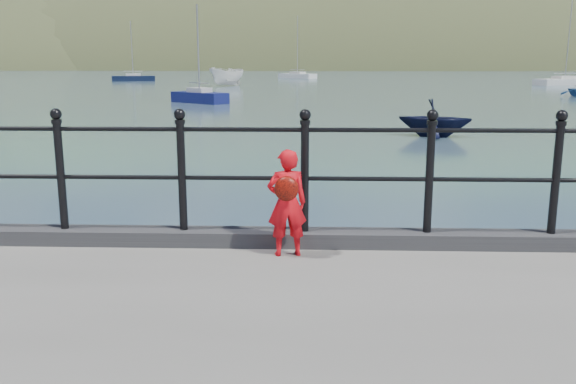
{
  "coord_description": "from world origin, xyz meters",
  "views": [
    {
      "loc": [
        0.65,
        -5.95,
        2.8
      ],
      "look_at": [
        0.44,
        -0.2,
        1.55
      ],
      "focal_mm": 38.0,
      "sensor_mm": 36.0,
      "label": 1
    }
  ],
  "objects_px": {
    "sailboat_far": "(565,82)",
    "sailboat_deep": "(297,76)",
    "child": "(287,202)",
    "launch_white": "(227,77)",
    "launch_navy": "(435,118)",
    "sailboat_left": "(133,79)",
    "railing": "(243,163)",
    "sailboat_port": "(200,98)"
  },
  "relations": [
    {
      "from": "sailboat_far",
      "to": "sailboat_deep",
      "type": "distance_m",
      "value": 39.17
    },
    {
      "from": "child",
      "to": "launch_white",
      "type": "bearing_deg",
      "value": -91.71
    },
    {
      "from": "launch_navy",
      "to": "sailboat_left",
      "type": "height_order",
      "value": "sailboat_left"
    },
    {
      "from": "railing",
      "to": "sailboat_far",
      "type": "bearing_deg",
      "value": 65.72
    },
    {
      "from": "railing",
      "to": "launch_navy",
      "type": "height_order",
      "value": "railing"
    },
    {
      "from": "launch_navy",
      "to": "sailboat_left",
      "type": "distance_m",
      "value": 65.37
    },
    {
      "from": "launch_navy",
      "to": "sailboat_left",
      "type": "bearing_deg",
      "value": 42.86
    },
    {
      "from": "launch_white",
      "to": "launch_navy",
      "type": "bearing_deg",
      "value": -41.44
    },
    {
      "from": "railing",
      "to": "sailboat_port",
      "type": "bearing_deg",
      "value": 100.92
    },
    {
      "from": "sailboat_left",
      "to": "railing",
      "type": "bearing_deg",
      "value": -91.39
    },
    {
      "from": "sailboat_port",
      "to": "sailboat_far",
      "type": "xyz_separation_m",
      "value": [
        36.04,
        30.45,
        0.0
      ]
    },
    {
      "from": "launch_navy",
      "to": "sailboat_left",
      "type": "relative_size",
      "value": 0.33
    },
    {
      "from": "sailboat_port",
      "to": "sailboat_far",
      "type": "relative_size",
      "value": 0.6
    },
    {
      "from": "launch_navy",
      "to": "sailboat_port",
      "type": "height_order",
      "value": "sailboat_port"
    },
    {
      "from": "child",
      "to": "railing",
      "type": "bearing_deg",
      "value": -45.96
    },
    {
      "from": "sailboat_port",
      "to": "sailboat_deep",
      "type": "height_order",
      "value": "sailboat_deep"
    },
    {
      "from": "launch_white",
      "to": "sailboat_far",
      "type": "bearing_deg",
      "value": 37.5
    },
    {
      "from": "launch_navy",
      "to": "launch_white",
      "type": "bearing_deg",
      "value": 34.51
    },
    {
      "from": "sailboat_far",
      "to": "sailboat_left",
      "type": "bearing_deg",
      "value": 141.59
    },
    {
      "from": "sailboat_deep",
      "to": "sailboat_far",
      "type": "bearing_deg",
      "value": 3.37
    },
    {
      "from": "railing",
      "to": "sailboat_port",
      "type": "relative_size",
      "value": 2.8
    },
    {
      "from": "launch_navy",
      "to": "sailboat_port",
      "type": "relative_size",
      "value": 0.41
    },
    {
      "from": "sailboat_port",
      "to": "sailboat_far",
      "type": "distance_m",
      "value": 47.18
    },
    {
      "from": "launch_white",
      "to": "sailboat_port",
      "type": "bearing_deg",
      "value": -54.94
    },
    {
      "from": "railing",
      "to": "child",
      "type": "xyz_separation_m",
      "value": [
        0.44,
        -0.32,
        -0.31
      ]
    },
    {
      "from": "sailboat_far",
      "to": "sailboat_deep",
      "type": "height_order",
      "value": "sailboat_far"
    },
    {
      "from": "launch_white",
      "to": "launch_navy",
      "type": "relative_size",
      "value": 1.98
    },
    {
      "from": "child",
      "to": "sailboat_port",
      "type": "bearing_deg",
      "value": -88.41
    },
    {
      "from": "child",
      "to": "sailboat_port",
      "type": "relative_size",
      "value": 0.16
    },
    {
      "from": "child",
      "to": "sailboat_port",
      "type": "height_order",
      "value": "sailboat_port"
    },
    {
      "from": "sailboat_far",
      "to": "sailboat_port",
      "type": "bearing_deg",
      "value": -166.52
    },
    {
      "from": "sailboat_port",
      "to": "sailboat_left",
      "type": "distance_m",
      "value": 44.39
    },
    {
      "from": "launch_white",
      "to": "sailboat_port",
      "type": "height_order",
      "value": "sailboat_port"
    },
    {
      "from": "railing",
      "to": "launch_navy",
      "type": "distance_m",
      "value": 17.8
    },
    {
      "from": "launch_white",
      "to": "sailboat_left",
      "type": "height_order",
      "value": "sailboat_left"
    },
    {
      "from": "sailboat_left",
      "to": "sailboat_port",
      "type": "bearing_deg",
      "value": -86.68
    },
    {
      "from": "railing",
      "to": "launch_navy",
      "type": "bearing_deg",
      "value": 72.77
    },
    {
      "from": "sailboat_left",
      "to": "sailboat_far",
      "type": "bearing_deg",
      "value": -29.92
    },
    {
      "from": "child",
      "to": "sailboat_deep",
      "type": "xyz_separation_m",
      "value": [
        -1.81,
        89.69,
        -1.17
      ]
    },
    {
      "from": "sailboat_left",
      "to": "child",
      "type": "bearing_deg",
      "value": -91.15
    },
    {
      "from": "sailboat_port",
      "to": "sailboat_deep",
      "type": "relative_size",
      "value": 0.68
    },
    {
      "from": "sailboat_far",
      "to": "sailboat_deep",
      "type": "bearing_deg",
      "value": 114.97
    }
  ]
}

